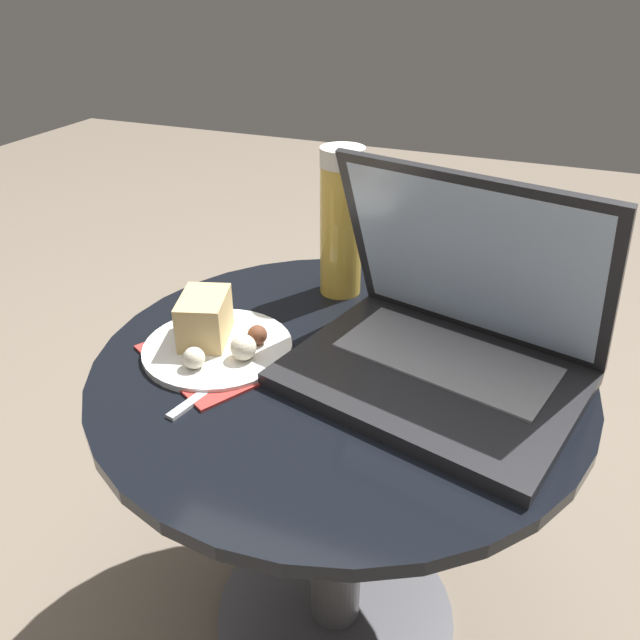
{
  "coord_description": "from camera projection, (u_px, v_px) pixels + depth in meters",
  "views": [
    {
      "loc": [
        0.23,
        -0.64,
        0.99
      ],
      "look_at": [
        -0.02,
        -0.02,
        0.6
      ],
      "focal_mm": 35.0,
      "sensor_mm": 36.0,
      "label": 1
    }
  ],
  "objects": [
    {
      "name": "beer_glass",
      "position": [
        341.0,
        223.0,
        0.93
      ],
      "size": [
        0.07,
        0.07,
        0.23
      ],
      "color": "gold",
      "rests_on": "table"
    },
    {
      "name": "snack_plate",
      "position": [
        214.0,
        335.0,
        0.83
      ],
      "size": [
        0.2,
        0.2,
        0.07
      ],
      "color": "silver",
      "rests_on": "table"
    },
    {
      "name": "ground_plane",
      "position": [
        335.0,
        614.0,
        1.08
      ],
      "size": [
        6.0,
        6.0,
        0.0
      ],
      "primitive_type": "plane",
      "color": "#726656"
    },
    {
      "name": "table",
      "position": [
        338.0,
        458.0,
        0.9
      ],
      "size": [
        0.65,
        0.65,
        0.53
      ],
      "color": "#515156",
      "rests_on": "ground_plane"
    },
    {
      "name": "napkin",
      "position": [
        209.0,
        359.0,
        0.82
      ],
      "size": [
        0.22,
        0.2,
        0.0
      ],
      "color": "#B7332D",
      "rests_on": "table"
    },
    {
      "name": "fork",
      "position": [
        224.0,
        379.0,
        0.78
      ],
      "size": [
        0.05,
        0.16,
        0.0
      ],
      "color": "silver",
      "rests_on": "table"
    },
    {
      "name": "laptop",
      "position": [
        445.0,
        339.0,
        0.77
      ],
      "size": [
        0.39,
        0.34,
        0.26
      ],
      "color": "#232326",
      "rests_on": "table"
    }
  ]
}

